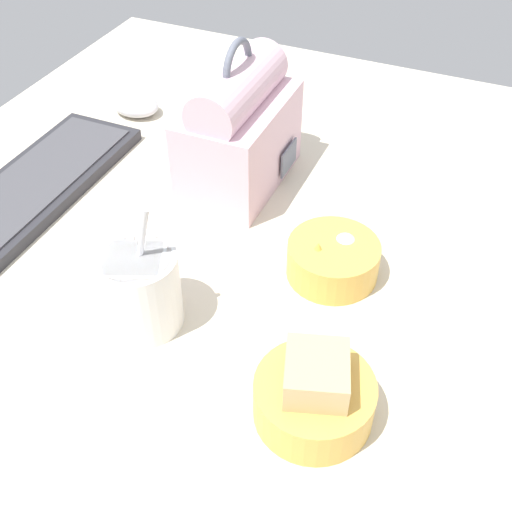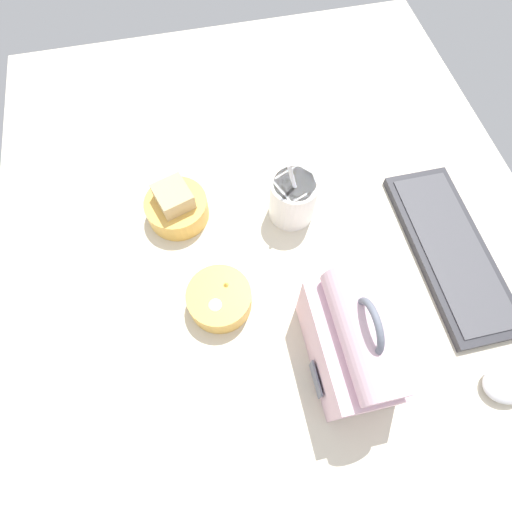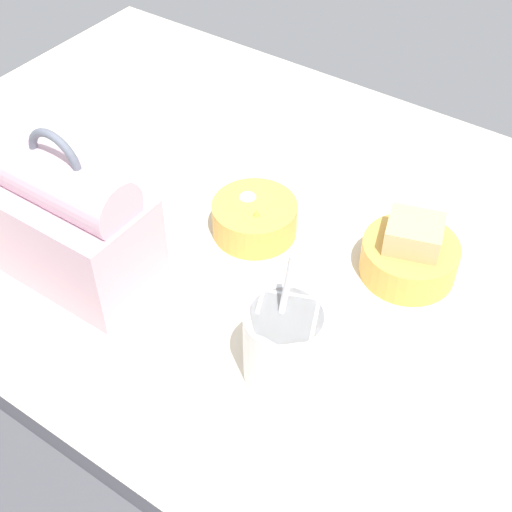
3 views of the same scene
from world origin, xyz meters
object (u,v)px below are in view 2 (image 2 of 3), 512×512
at_px(keyboard, 450,250).
at_px(lunch_bag, 354,343).
at_px(bento_bowl_snacks, 220,299).
at_px(bento_bowl_sandwich, 177,207).
at_px(computer_mouse, 507,384).
at_px(soup_cup, 293,198).

xyz_separation_m(keyboard, lunch_bag, (0.15, -0.27, 0.08)).
relative_size(keyboard, bento_bowl_snacks, 3.20).
height_order(bento_bowl_sandwich, bento_bowl_snacks, bento_bowl_sandwich).
bearing_deg(computer_mouse, keyboard, 176.34).
height_order(keyboard, bento_bowl_snacks, bento_bowl_snacks).
distance_m(lunch_bag, bento_bowl_snacks, 0.25).
bearing_deg(computer_mouse, bento_bowl_sandwich, -132.85).
relative_size(bento_bowl_sandwich, bento_bowl_snacks, 1.07).
distance_m(keyboard, bento_bowl_sandwich, 0.55).
bearing_deg(soup_cup, bento_bowl_snacks, -47.18).
distance_m(lunch_bag, bento_bowl_sandwich, 0.43).
bearing_deg(keyboard, computer_mouse, -3.66).
relative_size(keyboard, bento_bowl_sandwich, 3.00).
distance_m(keyboard, computer_mouse, 0.26).
distance_m(bento_bowl_sandwich, bento_bowl_snacks, 0.21).
xyz_separation_m(lunch_bag, bento_bowl_sandwich, (-0.35, -0.24, -0.06)).
height_order(lunch_bag, bento_bowl_snacks, lunch_bag).
bearing_deg(soup_cup, keyboard, 60.68).
bearing_deg(bento_bowl_sandwich, computer_mouse, 47.15).
height_order(soup_cup, bento_bowl_sandwich, soup_cup).
bearing_deg(bento_bowl_sandwich, lunch_bag, 34.91).
height_order(keyboard, soup_cup, soup_cup).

